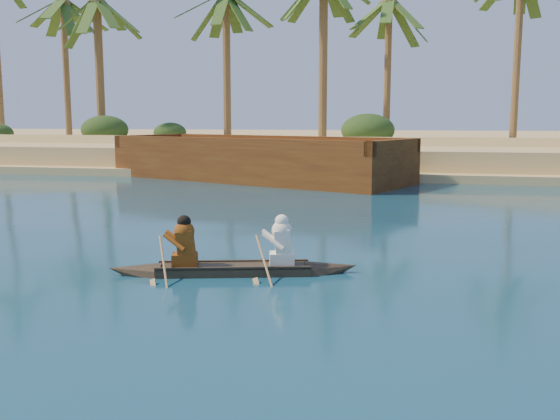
# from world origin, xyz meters

# --- Properties ---
(sandy_embankment) EXTENTS (150.00, 51.00, 1.50)m
(sandy_embankment) POSITION_xyz_m (0.00, 46.89, 0.53)
(sandy_embankment) COLOR tan
(sandy_embankment) RESTS_ON ground
(palm_grove) EXTENTS (110.00, 14.00, 16.00)m
(palm_grove) POSITION_xyz_m (0.00, 35.00, 8.00)
(palm_grove) COLOR #37571E
(palm_grove) RESTS_ON ground
(shrub_cluster) EXTENTS (100.00, 6.00, 2.40)m
(shrub_cluster) POSITION_xyz_m (0.00, 31.50, 1.20)
(shrub_cluster) COLOR #173412
(shrub_cluster) RESTS_ON ground
(canoe) EXTENTS (4.40, 1.74, 1.21)m
(canoe) POSITION_xyz_m (-8.00, 5.34, 0.23)
(canoe) COLOR #3E3122
(canoe) RESTS_ON ground
(barge_mid) EXTENTS (14.25, 9.18, 2.26)m
(barge_mid) POSITION_xyz_m (-12.00, 22.00, 0.79)
(barge_mid) COLOR brown
(barge_mid) RESTS_ON ground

